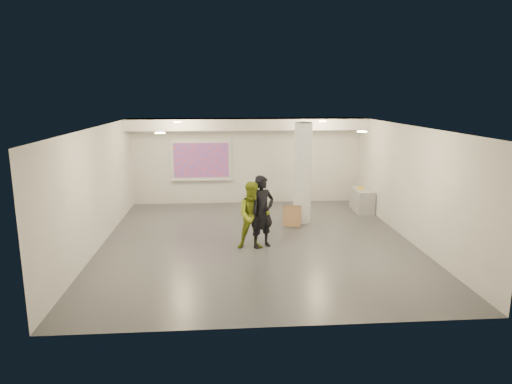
{
  "coord_description": "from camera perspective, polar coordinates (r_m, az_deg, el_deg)",
  "views": [
    {
      "loc": [
        -0.91,
        -11.38,
        3.77
      ],
      "look_at": [
        0.0,
        0.4,
        1.25
      ],
      "focal_mm": 32.0,
      "sensor_mm": 36.0,
      "label": 1
    }
  ],
  "objects": [
    {
      "name": "wall_left",
      "position": [
        12.01,
        -19.24,
        0.46
      ],
      "size": [
        0.01,
        9.0,
        3.0
      ],
      "primitive_type": "cube",
      "color": "silver",
      "rests_on": "floor"
    },
    {
      "name": "wall_back",
      "position": [
        16.07,
        -1.13,
        3.92
      ],
      "size": [
        8.0,
        0.01,
        3.0
      ],
      "primitive_type": "cube",
      "color": "silver",
      "rests_on": "floor"
    },
    {
      "name": "postit_pad",
      "position": [
        15.46,
        12.98,
        0.46
      ],
      "size": [
        0.25,
        0.3,
        0.03
      ],
      "primitive_type": "cube",
      "rotation": [
        0.0,
        0.0,
        -0.22
      ],
      "color": "#FEB903",
      "rests_on": "credenza"
    },
    {
      "name": "projection_screen",
      "position": [
        16.01,
        -6.86,
        3.9
      ],
      "size": [
        2.1,
        0.13,
        1.42
      ],
      "color": "silver",
      "rests_on": "wall_back"
    },
    {
      "name": "column",
      "position": [
        13.59,
        5.87,
        2.36
      ],
      "size": [
        0.52,
        0.52,
        3.0
      ],
      "primitive_type": "cylinder",
      "color": "white",
      "rests_on": "floor"
    },
    {
      "name": "downlight_sw",
      "position": [
        10.0,
        -11.91,
        7.25
      ],
      "size": [
        0.22,
        0.22,
        0.02
      ],
      "primitive_type": "cylinder",
      "color": "#FFEB92",
      "rests_on": "ceiling"
    },
    {
      "name": "downlight_se",
      "position": [
        10.39,
        13.12,
        7.36
      ],
      "size": [
        0.22,
        0.22,
        0.02
      ],
      "primitive_type": "cylinder",
      "color": "#FFEB92",
      "rests_on": "ceiling"
    },
    {
      "name": "downlight_ne",
      "position": [
        14.25,
        8.3,
        8.74
      ],
      "size": [
        0.22,
        0.22,
        0.02
      ],
      "primitive_type": "cylinder",
      "color": "#FFEB92",
      "rests_on": "ceiling"
    },
    {
      "name": "soffit_band",
      "position": [
        15.39,
        -1.03,
        8.5
      ],
      "size": [
        8.0,
        1.1,
        0.36
      ],
      "primitive_type": "cube",
      "color": "silver",
      "rests_on": "ceiling"
    },
    {
      "name": "wall_front",
      "position": [
        7.3,
        2.97,
        -6.09
      ],
      "size": [
        8.0,
        0.01,
        3.0
      ],
      "primitive_type": "cube",
      "color": "silver",
      "rests_on": "floor"
    },
    {
      "name": "woman",
      "position": [
        11.39,
        0.8,
        -2.48
      ],
      "size": [
        0.8,
        0.72,
        1.83
      ],
      "primitive_type": "imported",
      "rotation": [
        0.0,
        0.0,
        0.55
      ],
      "color": "black",
      "rests_on": "floor"
    },
    {
      "name": "wall_right",
      "position": [
        12.6,
        18.6,
        1.03
      ],
      "size": [
        0.01,
        9.0,
        3.0
      ],
      "primitive_type": "cube",
      "color": "silver",
      "rests_on": "floor"
    },
    {
      "name": "ceiling",
      "position": [
        11.44,
        0.16,
        8.18
      ],
      "size": [
        8.0,
        9.0,
        0.01
      ],
      "primitive_type": "cube",
      "color": "white",
      "rests_on": "floor"
    },
    {
      "name": "cardboard_back",
      "position": [
        13.54,
        4.53,
        -2.89
      ],
      "size": [
        0.54,
        0.16,
        0.58
      ],
      "primitive_type": "cube",
      "rotation": [
        -0.09,
        0.0,
        -0.11
      ],
      "color": "olive",
      "rests_on": "floor"
    },
    {
      "name": "floor",
      "position": [
        12.03,
        0.15,
        -6.23
      ],
      "size": [
        8.0,
        9.0,
        0.01
      ],
      "primitive_type": "cube",
      "color": "#3B3E43",
      "rests_on": "ground"
    },
    {
      "name": "cardboard_front",
      "position": [
        13.34,
        4.52,
        -3.18
      ],
      "size": [
        0.54,
        0.32,
        0.55
      ],
      "primitive_type": "cube",
      "rotation": [
        -0.28,
        0.0,
        -0.24
      ],
      "color": "olive",
      "rests_on": "floor"
    },
    {
      "name": "credenza",
      "position": [
        15.49,
        13.1,
        -0.97
      ],
      "size": [
        0.56,
        1.28,
        0.74
      ],
      "primitive_type": "cube",
      "rotation": [
        0.0,
        0.0,
        -0.03
      ],
      "color": "#989A9D",
      "rests_on": "floor"
    },
    {
      "name": "man",
      "position": [
        11.31,
        -0.32,
        -2.95
      ],
      "size": [
        0.84,
        0.66,
        1.69
      ],
      "primitive_type": "imported",
      "rotation": [
        0.0,
        0.0,
        0.02
      ],
      "color": "olive",
      "rests_on": "floor"
    },
    {
      "name": "downlight_nw",
      "position": [
        13.97,
        -9.82,
        8.62
      ],
      "size": [
        0.22,
        0.22,
        0.02
      ],
      "primitive_type": "cylinder",
      "color": "#FFEB92",
      "rests_on": "ceiling"
    }
  ]
}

